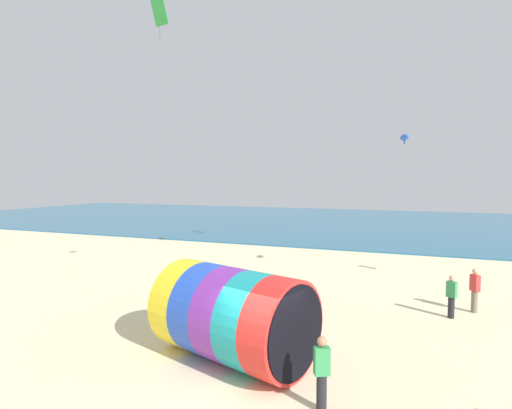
% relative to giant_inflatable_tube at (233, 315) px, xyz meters
% --- Properties ---
extents(ground_plane, '(120.00, 120.00, 0.00)m').
position_rel_giant_inflatable_tube_xyz_m(ground_plane, '(1.33, -1.70, -1.39)').
color(ground_plane, beige).
extents(sea, '(120.00, 40.00, 0.10)m').
position_rel_giant_inflatable_tube_xyz_m(sea, '(1.33, 39.44, -1.34)').
color(sea, '#236084').
rests_on(sea, ground).
extents(giant_inflatable_tube, '(5.18, 4.05, 2.77)m').
position_rel_giant_inflatable_tube_xyz_m(giant_inflatable_tube, '(0.00, 0.00, 0.00)').
color(giant_inflatable_tube, yellow).
rests_on(giant_inflatable_tube, ground).
extents(kite_handler, '(0.42, 0.36, 1.78)m').
position_rel_giant_inflatable_tube_xyz_m(kite_handler, '(2.99, -1.67, -0.47)').
color(kite_handler, black).
rests_on(kite_handler, ground).
extents(kite_green_diamond, '(1.03, 0.65, 2.33)m').
position_rel_giant_inflatable_tube_xyz_m(kite_green_diamond, '(-8.20, 8.65, 13.19)').
color(kite_green_diamond, green).
extents(kite_blue_parafoil, '(0.67, 1.05, 0.53)m').
position_rel_giant_inflatable_tube_xyz_m(kite_blue_parafoil, '(4.62, 10.50, 6.08)').
color(kite_blue_parafoil, blue).
extents(bystander_near_water, '(0.39, 0.42, 1.80)m').
position_rel_giant_inflatable_tube_xyz_m(bystander_near_water, '(7.45, 7.35, -0.46)').
color(bystander_near_water, '#726651').
rests_on(bystander_near_water, ground).
extents(bystander_mid_beach, '(0.42, 0.37, 1.68)m').
position_rel_giant_inflatable_tube_xyz_m(bystander_mid_beach, '(6.50, 6.31, -0.53)').
color(bystander_mid_beach, black).
rests_on(bystander_mid_beach, ground).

